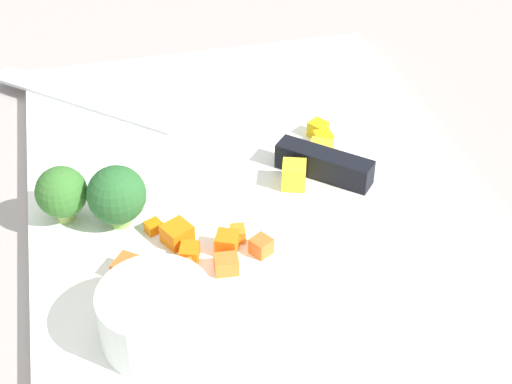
{
  "coord_description": "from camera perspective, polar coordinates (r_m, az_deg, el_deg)",
  "views": [
    {
      "loc": [
        -0.44,
        0.11,
        0.38
      ],
      "look_at": [
        0.0,
        0.0,
        0.02
      ],
      "focal_mm": 54.13,
      "sensor_mm": 36.0,
      "label": 1
    }
  ],
  "objects": [
    {
      "name": "prep_bowl",
      "position": [
        0.48,
        -7.4,
        -9.06
      ],
      "size": [
        0.07,
        0.07,
        0.04
      ],
      "primitive_type": "cylinder",
      "color": "white",
      "rests_on": "cutting_board"
    },
    {
      "name": "carrot_dice_6",
      "position": [
        0.53,
        -2.2,
        -5.36
      ],
      "size": [
        0.01,
        0.02,
        0.01
      ],
      "primitive_type": "cube",
      "rotation": [
        0.0,
        0.0,
        1.48
      ],
      "color": "orange",
      "rests_on": "cutting_board"
    },
    {
      "name": "broccoli_floret_1",
      "position": [
        0.57,
        -14.17,
        -0.06
      ],
      "size": [
        0.04,
        0.04,
        0.04
      ],
      "color": "#96B95C",
      "rests_on": "cutting_board"
    },
    {
      "name": "carrot_dice_3",
      "position": [
        0.56,
        -7.59,
        -2.56
      ],
      "size": [
        0.01,
        0.01,
        0.01
      ],
      "primitive_type": "cube",
      "rotation": [
        0.0,
        0.0,
        0.43
      ],
      "color": "orange",
      "rests_on": "cutting_board"
    },
    {
      "name": "pepper_dice_3",
      "position": [
        0.63,
        4.77,
        3.01
      ],
      "size": [
        0.02,
        0.02,
        0.02
      ],
      "primitive_type": "cube",
      "rotation": [
        0.0,
        0.0,
        2.64
      ],
      "color": "yellow",
      "rests_on": "cutting_board"
    },
    {
      "name": "ground_plane",
      "position": [
        0.59,
        0.0,
        -1.67
      ],
      "size": [
        4.0,
        4.0,
        0.0
      ],
      "primitive_type": "plane",
      "color": "#A09693"
    },
    {
      "name": "carrot_dice_1",
      "position": [
        0.55,
        -5.85,
        -3.11
      ],
      "size": [
        0.02,
        0.02,
        0.01
      ],
      "primitive_type": "cube",
      "rotation": [
        0.0,
        0.0,
        2.06
      ],
      "color": "orange",
      "rests_on": "cutting_board"
    },
    {
      "name": "cutting_board",
      "position": [
        0.59,
        0.0,
        -1.22
      ],
      "size": [
        0.49,
        0.34,
        0.01
      ],
      "primitive_type": "cube",
      "color": "white",
      "rests_on": "ground_plane"
    },
    {
      "name": "carrot_dice_5",
      "position": [
        0.54,
        -2.17,
        -3.8
      ],
      "size": [
        0.02,
        0.02,
        0.02
      ],
      "primitive_type": "cube",
      "rotation": [
        0.0,
        0.0,
        1.15
      ],
      "color": "orange",
      "rests_on": "cutting_board"
    },
    {
      "name": "carrot_dice_2",
      "position": [
        0.54,
        0.39,
        -4.02
      ],
      "size": [
        0.02,
        0.02,
        0.01
      ],
      "primitive_type": "cube",
      "rotation": [
        0.0,
        0.0,
        0.56
      ],
      "color": "orange",
      "rests_on": "cutting_board"
    },
    {
      "name": "carrot_dice_4",
      "position": [
        0.52,
        -5.41,
        -6.04
      ],
      "size": [
        0.02,
        0.02,
        0.01
      ],
      "primitive_type": "cube",
      "rotation": [
        0.0,
        0.0,
        1.76
      ],
      "color": "orange",
      "rests_on": "cutting_board"
    },
    {
      "name": "chef_knife",
      "position": [
        0.64,
        -1.36,
        3.81
      ],
      "size": [
        0.27,
        0.3,
        0.02
      ],
      "rotation": [
        0.0,
        0.0,
        0.84
      ],
      "color": "silver",
      "rests_on": "cutting_board"
    },
    {
      "name": "pepper_dice_1",
      "position": [
        0.64,
        4.97,
        3.85
      ],
      "size": [
        0.01,
        0.01,
        0.01
      ],
      "primitive_type": "cube",
      "rotation": [
        0.0,
        0.0,
        0.06
      ],
      "color": "yellow",
      "rests_on": "cutting_board"
    },
    {
      "name": "carrot_dice_0",
      "position": [
        0.55,
        -1.36,
        -3.09
      ],
      "size": [
        0.01,
        0.01,
        0.01
      ],
      "primitive_type": "cube",
      "rotation": [
        0.0,
        0.0,
        3.02
      ],
      "color": "orange",
      "rests_on": "cutting_board"
    },
    {
      "name": "broccoli_floret_0",
      "position": [
        0.56,
        -10.25,
        -0.28
      ],
      "size": [
        0.04,
        0.04,
        0.05
      ],
      "color": "#87BE55",
      "rests_on": "cutting_board"
    },
    {
      "name": "carrot_dice_8",
      "position": [
        0.53,
        -4.94,
        -4.54
      ],
      "size": [
        0.02,
        0.02,
        0.01
      ],
      "primitive_type": "cube",
      "rotation": [
        0.0,
        0.0,
        1.25
      ],
      "color": "orange",
      "rests_on": "cutting_board"
    },
    {
      "name": "carrot_dice_7",
      "position": [
        0.53,
        -9.47,
        -5.56
      ],
      "size": [
        0.02,
        0.02,
        0.01
      ],
      "primitive_type": "cube",
      "rotation": [
        0.0,
        0.0,
        2.49
      ],
      "color": "orange",
      "rests_on": "cutting_board"
    },
    {
      "name": "pepper_dice_0",
      "position": [
        0.59,
        2.82,
        1.26
      ],
      "size": [
        0.02,
        0.02,
        0.02
      ],
      "primitive_type": "cube",
      "rotation": [
        0.0,
        0.0,
        2.82
      ],
      "color": "yellow",
      "rests_on": "cutting_board"
    },
    {
      "name": "pepper_dice_2",
      "position": [
        0.65,
        4.6,
        4.66
      ],
      "size": [
        0.02,
        0.02,
        0.01
      ],
      "primitive_type": "cube",
      "rotation": [
        0.0,
        0.0,
        2.19
      ],
      "color": "yellow",
      "rests_on": "cutting_board"
    }
  ]
}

